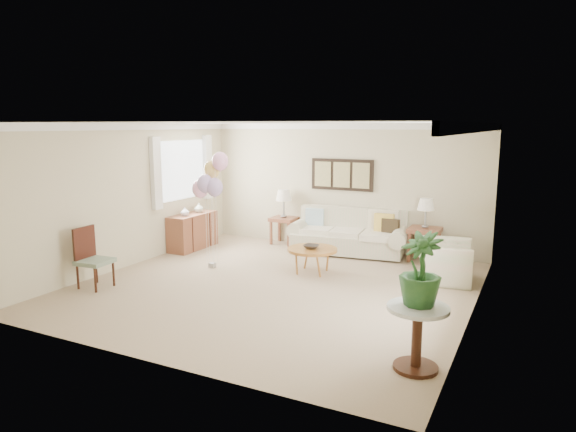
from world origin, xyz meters
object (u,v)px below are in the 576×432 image
(sofa, at_px, (349,236))
(balloon_cluster, at_px, (210,179))
(coffee_table, at_px, (312,250))
(accent_chair, at_px, (91,256))
(armchair, at_px, (444,261))

(sofa, height_order, balloon_cluster, balloon_cluster)
(coffee_table, bearing_deg, balloon_cluster, -164.78)
(coffee_table, bearing_deg, accent_chair, -141.01)
(armchair, height_order, accent_chair, accent_chair)
(accent_chair, bearing_deg, sofa, 53.34)
(coffee_table, distance_m, armchair, 2.22)
(sofa, distance_m, balloon_cluster, 3.10)
(armchair, height_order, balloon_cluster, balloon_cluster)
(sofa, height_order, accent_chair, accent_chair)
(armchair, xyz_separation_m, balloon_cluster, (-3.92, -1.06, 1.30))
(accent_chair, height_order, balloon_cluster, balloon_cluster)
(armchair, bearing_deg, sofa, 54.01)
(coffee_table, height_order, armchair, armchair)
(armchair, xyz_separation_m, accent_chair, (-4.98, -2.88, 0.18))
(armchair, relative_size, balloon_cluster, 0.48)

